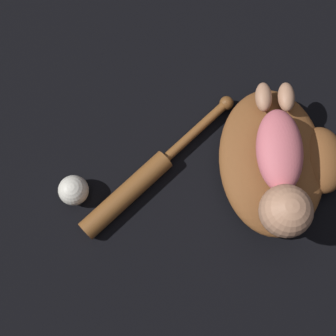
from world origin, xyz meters
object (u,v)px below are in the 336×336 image
baseball_bat (142,180)px  baseball (74,190)px  baseball_glove (280,161)px  baby_figure (282,173)px

baseball_bat → baseball: bearing=-76.6°
baseball_glove → baseball: 0.48m
baby_figure → baseball: baby_figure is taller
baseball_glove → baseball_bat: 0.32m
baseball_glove → baby_figure: 0.11m
baseball_glove → baby_figure: (0.06, -0.02, 0.09)m
baseball → baseball_bat: bearing=103.4°
baby_figure → baseball: bearing=-84.6°
baseball_glove → baseball_bat: baseball_glove is taller
baseball_glove → baseball: bearing=-78.2°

